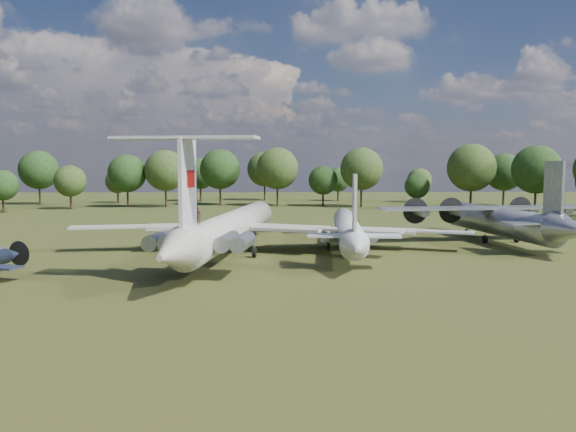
{
  "coord_description": "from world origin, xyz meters",
  "views": [
    {
      "loc": [
        3.77,
        -61.06,
        10.36
      ],
      "look_at": [
        5.14,
        -2.66,
        5.0
      ],
      "focal_mm": 35.0,
      "sensor_mm": 36.0,
      "label": 1
    }
  ],
  "objects_px": {
    "tu104_jet": "(348,234)",
    "person_on_il62": "(198,215)",
    "an12_transport": "(497,225)",
    "il62_airliner": "(232,233)"
  },
  "relations": [
    {
      "from": "tu104_jet",
      "to": "person_on_il62",
      "type": "height_order",
      "value": "person_on_il62"
    },
    {
      "from": "tu104_jet",
      "to": "person_on_il62",
      "type": "bearing_deg",
      "value": -128.35
    },
    {
      "from": "person_on_il62",
      "to": "an12_transport",
      "type": "bearing_deg",
      "value": -117.33
    },
    {
      "from": "il62_airliner",
      "to": "an12_transport",
      "type": "xyz_separation_m",
      "value": [
        34.77,
        9.54,
        -0.14
      ]
    },
    {
      "from": "il62_airliner",
      "to": "an12_transport",
      "type": "bearing_deg",
      "value": 23.63
    },
    {
      "from": "il62_airliner",
      "to": "tu104_jet",
      "type": "distance_m",
      "value": 14.13
    },
    {
      "from": "il62_airliner",
      "to": "person_on_il62",
      "type": "bearing_deg",
      "value": -90.0
    },
    {
      "from": "tu104_jet",
      "to": "an12_transport",
      "type": "bearing_deg",
      "value": 22.23
    },
    {
      "from": "il62_airliner",
      "to": "an12_transport",
      "type": "distance_m",
      "value": 36.05
    },
    {
      "from": "il62_airliner",
      "to": "tu104_jet",
      "type": "relative_size",
      "value": 1.27
    }
  ]
}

